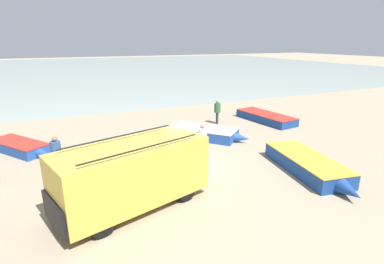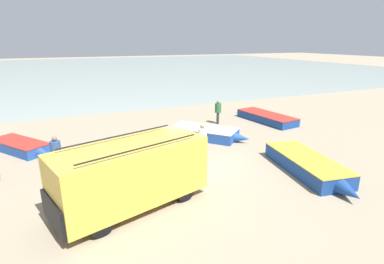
{
  "view_description": "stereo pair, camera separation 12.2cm",
  "coord_description": "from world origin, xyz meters",
  "px_view_note": "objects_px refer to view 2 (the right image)",
  "views": [
    {
      "loc": [
        -5.04,
        -11.46,
        5.46
      ],
      "look_at": [
        0.96,
        1.78,
        1.0
      ],
      "focal_mm": 28.0,
      "sensor_mm": 36.0,
      "label": 1
    },
    {
      "loc": [
        -4.93,
        -11.5,
        5.46
      ],
      "look_at": [
        0.96,
        1.78,
        1.0
      ],
      "focal_mm": 28.0,
      "sensor_mm": 36.0,
      "label": 2
    }
  ],
  "objects_px": {
    "parked_van": "(131,173)",
    "fisherman_0": "(56,151)",
    "fishing_rowboat_1": "(308,165)",
    "fisherman_2": "(218,110)",
    "fishing_rowboat_3": "(265,117)",
    "fisherman_3": "(202,137)",
    "fishing_rowboat_2": "(206,133)",
    "fishing_rowboat_0": "(21,146)"
  },
  "relations": [
    {
      "from": "parked_van",
      "to": "fishing_rowboat_2",
      "type": "bearing_deg",
      "value": -151.01
    },
    {
      "from": "parked_van",
      "to": "fishing_rowboat_0",
      "type": "distance_m",
      "value": 8.6
    },
    {
      "from": "fishing_rowboat_1",
      "to": "fisherman_0",
      "type": "xyz_separation_m",
      "value": [
        -9.83,
        4.43,
        0.64
      ]
    },
    {
      "from": "fishing_rowboat_2",
      "to": "fishing_rowboat_3",
      "type": "distance_m",
      "value": 5.81
    },
    {
      "from": "fishing_rowboat_3",
      "to": "fisherman_3",
      "type": "bearing_deg",
      "value": 114.2
    },
    {
      "from": "fishing_rowboat_3",
      "to": "fishing_rowboat_2",
      "type": "bearing_deg",
      "value": 100.02
    },
    {
      "from": "fishing_rowboat_0",
      "to": "fishing_rowboat_3",
      "type": "xyz_separation_m",
      "value": [
        15.18,
        -0.08,
        0.01
      ]
    },
    {
      "from": "fishing_rowboat_1",
      "to": "fisherman_0",
      "type": "distance_m",
      "value": 10.8
    },
    {
      "from": "fishing_rowboat_0",
      "to": "fisherman_2",
      "type": "relative_size",
      "value": 2.41
    },
    {
      "from": "fishing_rowboat_0",
      "to": "fishing_rowboat_2",
      "type": "bearing_deg",
      "value": 43.61
    },
    {
      "from": "fishing_rowboat_1",
      "to": "fisherman_0",
      "type": "height_order",
      "value": "fisherman_0"
    },
    {
      "from": "fisherman_2",
      "to": "fisherman_3",
      "type": "xyz_separation_m",
      "value": [
        -3.63,
        -5.06,
        0.02
      ]
    },
    {
      "from": "fishing_rowboat_2",
      "to": "fisherman_0",
      "type": "distance_m",
      "value": 8.15
    },
    {
      "from": "fisherman_0",
      "to": "fisherman_2",
      "type": "relative_size",
      "value": 1.0
    },
    {
      "from": "parked_van",
      "to": "fishing_rowboat_1",
      "type": "distance_m",
      "value": 7.59
    },
    {
      "from": "fishing_rowboat_3",
      "to": "fisherman_3",
      "type": "relative_size",
      "value": 3.31
    },
    {
      "from": "fishing_rowboat_0",
      "to": "fisherman_0",
      "type": "relative_size",
      "value": 2.42
    },
    {
      "from": "fishing_rowboat_2",
      "to": "fisherman_2",
      "type": "xyz_separation_m",
      "value": [
        2.14,
        2.47,
        0.67
      ]
    },
    {
      "from": "fishing_rowboat_3",
      "to": "fisherman_3",
      "type": "distance_m",
      "value": 8.3
    },
    {
      "from": "parked_van",
      "to": "fisherman_0",
      "type": "relative_size",
      "value": 3.38
    },
    {
      "from": "fishing_rowboat_3",
      "to": "fishing_rowboat_0",
      "type": "bearing_deg",
      "value": 82.23
    },
    {
      "from": "fishing_rowboat_0",
      "to": "fisherman_3",
      "type": "bearing_deg",
      "value": 25.85
    },
    {
      "from": "fisherman_0",
      "to": "fisherman_2",
      "type": "bearing_deg",
      "value": -3.95
    },
    {
      "from": "parked_van",
      "to": "fisherman_0",
      "type": "height_order",
      "value": "parked_van"
    },
    {
      "from": "fishing_rowboat_1",
      "to": "fisherman_3",
      "type": "xyz_separation_m",
      "value": [
        -3.37,
        3.51,
        0.67
      ]
    },
    {
      "from": "fishing_rowboat_3",
      "to": "fisherman_2",
      "type": "bearing_deg",
      "value": 70.58
    },
    {
      "from": "parked_van",
      "to": "fishing_rowboat_2",
      "type": "distance_m",
      "value": 8.1
    },
    {
      "from": "fisherman_0",
      "to": "parked_van",
      "type": "bearing_deg",
      "value": -86.78
    },
    {
      "from": "fishing_rowboat_1",
      "to": "fishing_rowboat_3",
      "type": "relative_size",
      "value": 0.97
    },
    {
      "from": "fishing_rowboat_3",
      "to": "fisherman_3",
      "type": "xyz_separation_m",
      "value": [
        -7.03,
        -4.34,
        0.72
      ]
    },
    {
      "from": "fishing_rowboat_0",
      "to": "fisherman_0",
      "type": "bearing_deg",
      "value": -9.81
    },
    {
      "from": "fisherman_3",
      "to": "fisherman_0",
      "type": "bearing_deg",
      "value": 134.2
    },
    {
      "from": "fisherman_2",
      "to": "fishing_rowboat_2",
      "type": "bearing_deg",
      "value": 66.12
    },
    {
      "from": "fishing_rowboat_2",
      "to": "fisherman_3",
      "type": "relative_size",
      "value": 2.56
    },
    {
      "from": "fisherman_2",
      "to": "parked_van",
      "type": "bearing_deg",
      "value": 63.51
    },
    {
      "from": "fishing_rowboat_1",
      "to": "fisherman_3",
      "type": "height_order",
      "value": "fisherman_3"
    },
    {
      "from": "fishing_rowboat_0",
      "to": "fishing_rowboat_3",
      "type": "bearing_deg",
      "value": 54.03
    },
    {
      "from": "fishing_rowboat_2",
      "to": "fisherman_2",
      "type": "height_order",
      "value": "fisherman_2"
    },
    {
      "from": "parked_van",
      "to": "fisherman_3",
      "type": "bearing_deg",
      "value": -159.37
    },
    {
      "from": "fishing_rowboat_0",
      "to": "fisherman_3",
      "type": "height_order",
      "value": "fisherman_3"
    },
    {
      "from": "fisherman_0",
      "to": "fisherman_3",
      "type": "height_order",
      "value": "fisherman_3"
    },
    {
      "from": "parked_van",
      "to": "fisherman_2",
      "type": "height_order",
      "value": "parked_van"
    }
  ]
}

